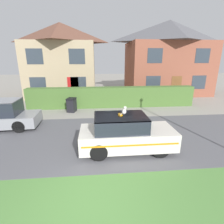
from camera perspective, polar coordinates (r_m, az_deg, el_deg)
ground_plane at (r=5.29m, az=-7.19°, el=-28.13°), size 80.00×80.00×0.00m
road_strip at (r=8.74m, az=-6.41°, el=-8.29°), size 28.00×5.79×0.01m
lawn_verge at (r=5.22m, az=-7.23°, el=-28.92°), size 28.00×2.75×0.01m
garden_hedge at (r=13.87m, az=0.02°, el=4.89°), size 13.00×0.83×1.58m
police_car at (r=7.33m, az=4.38°, el=-7.01°), size 3.90×1.65×1.62m
cat at (r=6.89m, az=4.04°, el=0.33°), size 0.31×0.30×0.31m
house_left at (r=19.49m, az=-15.94°, el=16.21°), size 6.87×6.11×7.10m
house_right at (r=20.45m, az=17.56°, el=16.61°), size 8.67×5.80×7.45m
wheelie_bin at (r=12.96m, az=-13.04°, el=2.28°), size 0.72×0.82×1.01m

